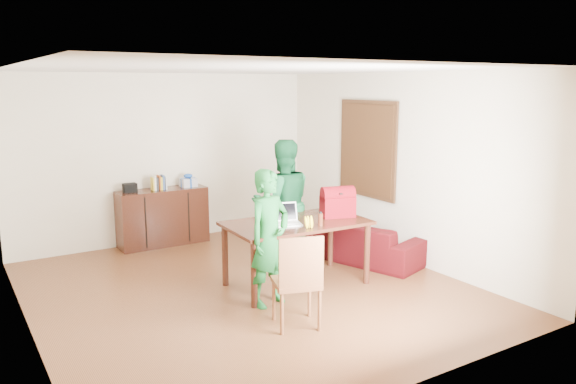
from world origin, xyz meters
TOP-DOWN VIEW (x-y plane):
  - room at (0.01, 0.13)m, footprint 5.20×5.70m
  - table at (0.61, -0.16)m, footprint 1.81×1.07m
  - chair at (-0.08, -1.22)m, footprint 0.58×0.57m
  - person_near at (-0.01, -0.54)m, footprint 0.66×0.52m
  - person_far at (0.87, 0.59)m, footprint 1.02×0.89m
  - laptop at (0.41, -0.23)m, footprint 0.41×0.34m
  - bananas at (0.55, -0.52)m, footprint 0.18×0.14m
  - bottle at (0.74, -0.49)m, footprint 0.07×0.07m
  - red_bag at (1.21, -0.21)m, footprint 0.48×0.36m
  - sofa at (1.95, 0.28)m, footprint 1.35×2.12m

SIDE VIEW (x-z plane):
  - sofa at x=1.95m, z-range 0.00..0.58m
  - chair at x=-0.08m, z-range -0.21..0.81m
  - table at x=0.61m, z-range 0.31..1.14m
  - person_near at x=-0.01m, z-range 0.00..1.59m
  - bananas at x=0.55m, z-range 0.83..0.89m
  - laptop at x=0.41m, z-range 0.75..1.00m
  - person_far at x=0.87m, z-range 0.00..1.79m
  - bottle at x=0.74m, z-range 0.83..1.00m
  - red_bag at x=1.21m, z-range 0.83..1.14m
  - room at x=0.01m, z-range -0.14..2.76m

